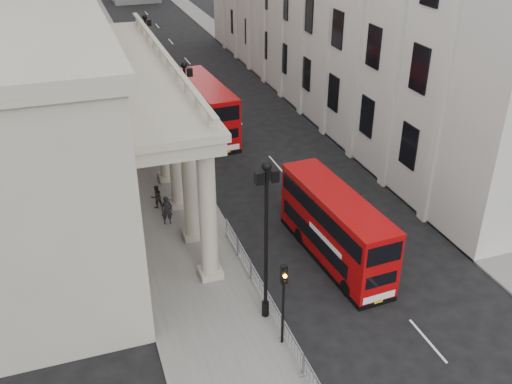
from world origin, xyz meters
The scene contains 15 objects.
ground centered at (0.00, 0.00, 0.00)m, with size 260.00×260.00×0.00m, color black.
sidewalk_west centered at (-3.00, 30.00, 0.06)m, with size 6.00×140.00×0.12m, color slate.
sidewalk_east centered at (13.50, 30.00, 0.06)m, with size 3.00×140.00×0.12m, color slate.
kerb centered at (-0.05, 30.00, 0.07)m, with size 0.20×140.00×0.14m, color slate.
portico_building centered at (-10.50, 18.00, 6.00)m, with size 9.00×28.00×12.00m, color #A39B88.
lamp_post_south centered at (-0.60, 4.00, 4.91)m, with size 1.05×0.44×8.32m.
lamp_post_mid centered at (-0.60, 20.00, 4.91)m, with size 1.05×0.44×8.32m.
lamp_post_north centered at (-0.60, 36.00, 4.91)m, with size 1.05×0.44×8.32m.
traffic_light centered at (-0.50, 1.98, 3.11)m, with size 0.28×0.33×4.30m.
crowd_barriers centered at (-0.35, 2.23, 0.67)m, with size 0.50×18.75×1.10m.
bus_near centered at (4.75, 7.54, 2.10)m, with size 2.82×9.44×4.02m.
bus_far centered at (2.64, 27.72, 2.29)m, with size 3.05×10.26×4.37m.
pedestrian_a centered at (-3.44, 14.01, 1.05)m, with size 0.68×0.44×1.85m, color black.
pedestrian_b centered at (-3.70, 16.24, 0.90)m, with size 0.76×0.59×1.55m, color #282320.
pedestrian_c centered at (-3.17, 23.44, 0.94)m, with size 0.80×0.52×1.63m, color black.
Camera 1 is at (-8.03, -16.31, 18.74)m, focal length 40.00 mm.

